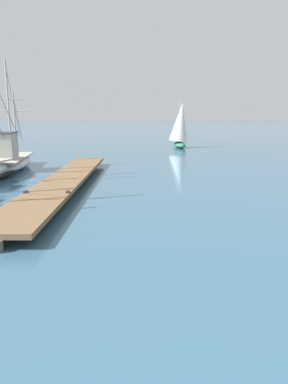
{
  "coord_description": "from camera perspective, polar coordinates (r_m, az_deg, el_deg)",
  "views": [
    {
      "loc": [
        -2.61,
        0.34,
        3.34
      ],
      "look_at": [
        -2.24,
        9.47,
        1.4
      ],
      "focal_mm": 34.3,
      "sensor_mm": 36.0,
      "label": 1
    }
  ],
  "objects": [
    {
      "name": "floating_dock",
      "position": [
        17.39,
        -12.2,
        1.86
      ],
      "size": [
        2.46,
        16.61,
        0.53
      ],
      "color": "brown",
      "rests_on": "ground"
    },
    {
      "name": "fishing_boat_0",
      "position": [
        23.9,
        -20.09,
        4.85
      ],
      "size": [
        2.63,
        7.56,
        6.55
      ],
      "color": "silver",
      "rests_on": "ground"
    },
    {
      "name": "distant_sailboat",
      "position": [
        37.67,
        5.65,
        10.21
      ],
      "size": [
        2.29,
        3.75,
        5.0
      ],
      "color": "#337556",
      "rests_on": "ground"
    }
  ]
}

